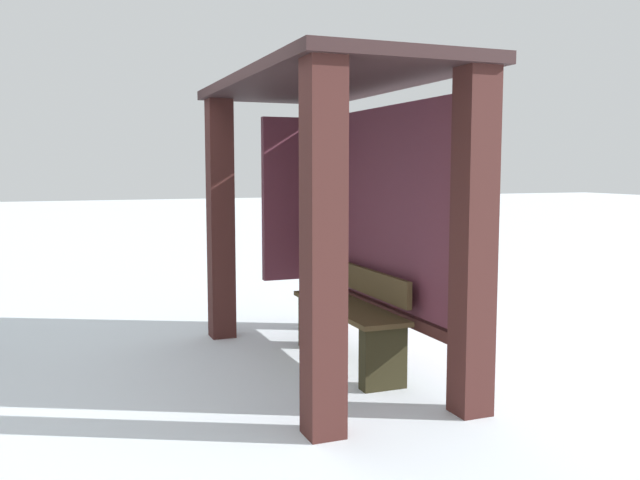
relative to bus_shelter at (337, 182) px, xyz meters
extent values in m
plane|color=white|center=(0.08, -0.15, -1.46)|extent=(60.00, 60.00, 0.00)
cube|color=#3E1E1B|center=(-1.20, -0.66, -0.37)|extent=(0.22, 0.22, 2.18)
cube|color=#3E1E1B|center=(1.36, -0.66, -0.37)|extent=(0.22, 0.22, 2.18)
cube|color=#3E1E1B|center=(-1.20, 0.36, -0.37)|extent=(0.22, 0.22, 2.18)
cube|color=#3E1E1B|center=(1.36, 0.36, -0.37)|extent=(0.22, 0.22, 2.18)
cube|color=#2E1D1D|center=(0.08, -0.15, 0.76)|extent=(2.88, 1.33, 0.08)
cube|color=#562633|center=(0.08, 0.36, -0.19)|extent=(2.34, 0.08, 1.53)
cube|color=#3E1E1B|center=(0.08, 0.34, -1.02)|extent=(2.34, 0.06, 0.08)
cube|color=#562633|center=(-1.20, 0.03, -0.19)|extent=(0.08, 0.56, 1.53)
cube|color=#483820|center=(0.08, 0.06, -0.99)|extent=(1.47, 0.39, 0.04)
cube|color=#483820|center=(0.08, 0.23, -0.79)|extent=(1.40, 0.04, 0.20)
cube|color=black|center=(0.72, 0.06, -1.24)|extent=(0.12, 0.33, 0.45)
cube|color=black|center=(-0.56, 0.06, -1.24)|extent=(0.12, 0.33, 0.45)
camera|label=1|loc=(4.98, -2.09, 0.11)|focal=38.51mm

